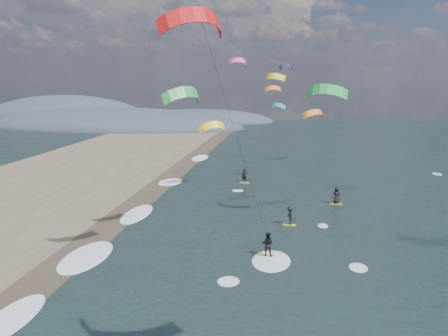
# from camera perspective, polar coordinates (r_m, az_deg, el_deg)

# --- Properties ---
(wet_sand_strip) EXTENTS (3.00, 240.00, 0.00)m
(wet_sand_strip) POSITION_cam_1_polar(r_m,az_deg,el_deg) (32.33, -20.72, -12.45)
(wet_sand_strip) COLOR #382D23
(wet_sand_strip) RESTS_ON ground
(coastal_hills) EXTENTS (80.00, 41.00, 15.00)m
(coastal_hills) POSITION_cam_1_polar(r_m,az_deg,el_deg) (133.30, -13.27, 4.84)
(coastal_hills) COLOR #3D4756
(coastal_hills) RESTS_ON ground
(kitesurfer_near_b) EXTENTS (7.05, 9.09, 16.27)m
(kitesurfer_near_b) POSITION_cam_1_polar(r_m,az_deg,el_deg) (28.80, 0.16, 7.43)
(kitesurfer_near_b) COLOR yellow
(kitesurfer_near_b) RESTS_ON ground
(far_kitesurfers) EXTENTS (10.92, 17.23, 1.68)m
(far_kitesurfers) POSITION_cam_1_polar(r_m,az_deg,el_deg) (47.71, 8.18, -3.52)
(far_kitesurfers) COLOR yellow
(far_kitesurfers) RESTS_ON ground
(bg_kite_field) EXTENTS (15.52, 71.61, 9.18)m
(bg_kite_field) POSITION_cam_1_polar(r_m,az_deg,el_deg) (70.67, 5.45, 8.98)
(bg_kite_field) COLOR green
(bg_kite_field) RESTS_ON ground
(shoreline_surf) EXTENTS (2.40, 79.40, 0.11)m
(shoreline_surf) POSITION_cam_1_polar(r_m,az_deg,el_deg) (35.79, -15.36, -9.91)
(shoreline_surf) COLOR white
(shoreline_surf) RESTS_ON ground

